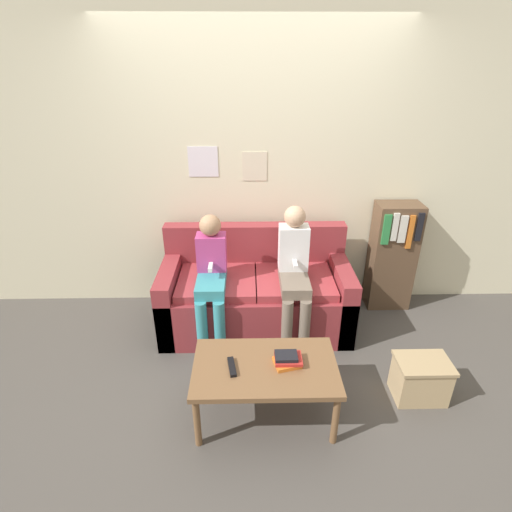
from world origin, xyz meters
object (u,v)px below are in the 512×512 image
at_px(person_left, 211,274).
at_px(bookshelf, 392,256).
at_px(person_right, 294,269).
at_px(storage_box, 420,379).
at_px(tv_remote, 232,367).
at_px(coffee_table, 265,371).
at_px(couch, 256,295).

distance_m(person_left, bookshelf, 1.72).
distance_m(person_right, storage_box, 1.22).
xyz_separation_m(tv_remote, storage_box, (1.32, 0.15, -0.27)).
bearing_deg(tv_remote, person_right, 52.08).
bearing_deg(tv_remote, storage_box, -2.73).
bearing_deg(coffee_table, bookshelf, 47.16).
distance_m(person_right, tv_remote, 1.03).
relative_size(person_right, tv_remote, 6.60).
bearing_deg(tv_remote, coffee_table, -3.93).
xyz_separation_m(person_right, storage_box, (0.84, -0.73, -0.49)).
bearing_deg(person_right, coffee_table, -107.31).
bearing_deg(storage_box, person_left, 154.42).
xyz_separation_m(couch, coffee_table, (0.04, -1.04, 0.07)).
bearing_deg(person_left, person_right, 0.71).
height_order(person_right, tv_remote, person_right).
bearing_deg(coffee_table, couch, 92.23).
xyz_separation_m(coffee_table, person_left, (-0.40, 0.85, 0.25)).
xyz_separation_m(couch, person_left, (-0.36, -0.19, 0.32)).
relative_size(coffee_table, person_left, 0.86).
height_order(coffee_table, storage_box, coffee_table).
height_order(coffee_table, person_right, person_right).
xyz_separation_m(couch, bookshelf, (1.29, 0.30, 0.22)).
relative_size(coffee_table, storage_box, 2.51).
height_order(bookshelf, storage_box, bookshelf).
bearing_deg(person_right, couch, 149.67).
height_order(couch, person_left, person_left).
bearing_deg(storage_box, coffee_table, -173.23).
xyz_separation_m(couch, tv_remote, (-0.17, -1.06, 0.13)).
relative_size(couch, tv_remote, 9.34).
distance_m(person_right, bookshelf, 1.10).
bearing_deg(bookshelf, couch, -166.88).
distance_m(person_left, tv_remote, 0.92).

